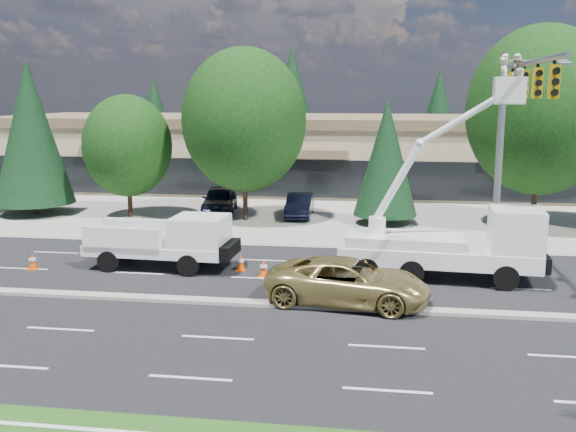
% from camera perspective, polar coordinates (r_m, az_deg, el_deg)
% --- Properties ---
extents(ground, '(140.00, 140.00, 0.00)m').
position_cam_1_polar(ground, '(22.53, -4.24, -7.81)').
color(ground, black).
rests_on(ground, ground).
extents(concrete_apron, '(140.00, 22.00, 0.01)m').
position_cam_1_polar(concrete_apron, '(41.73, 1.66, 0.86)').
color(concrete_apron, gray).
rests_on(concrete_apron, ground).
extents(road_median, '(120.00, 0.55, 0.12)m').
position_cam_1_polar(road_median, '(22.51, -4.24, -7.66)').
color(road_median, gray).
rests_on(road_median, ground).
extents(strip_mall, '(50.40, 15.40, 5.50)m').
position_cam_1_polar(strip_mall, '(51.22, 2.97, 5.87)').
color(strip_mall, tan).
rests_on(strip_mall, ground).
extents(tree_front_b, '(4.70, 4.70, 9.27)m').
position_cam_1_polar(tree_front_b, '(41.44, -21.89, 6.95)').
color(tree_front_b, '#332114').
rests_on(tree_front_b, ground).
extents(tree_front_c, '(5.19, 5.19, 7.20)m').
position_cam_1_polar(tree_front_c, '(38.85, -14.09, 6.07)').
color(tree_front_c, '#332114').
rests_on(tree_front_c, ground).
extents(tree_front_d, '(7.08, 7.08, 9.82)m').
position_cam_1_polar(tree_front_d, '(36.69, -3.91, 8.51)').
color(tree_front_d, '#332114').
rests_on(tree_front_d, ground).
extents(tree_front_e, '(3.54, 3.54, 6.97)m').
position_cam_1_polar(tree_front_e, '(36.01, 8.73, 5.16)').
color(tree_front_e, '#332114').
rests_on(tree_front_e, ground).
extents(tree_front_f, '(7.80, 7.80, 10.82)m').
position_cam_1_polar(tree_front_f, '(36.81, 21.54, 8.72)').
color(tree_front_f, '#332114').
rests_on(tree_front_f, ground).
extents(tree_back_a, '(4.53, 4.53, 8.94)m').
position_cam_1_polar(tree_back_a, '(66.86, -11.74, 8.48)').
color(tree_back_a, '#332114').
rests_on(tree_back_a, ground).
extents(tree_back_b, '(5.96, 5.96, 11.75)m').
position_cam_1_polar(tree_back_b, '(63.45, 0.36, 9.96)').
color(tree_back_b, '#332114').
rests_on(tree_back_b, ground).
extents(tree_back_c, '(4.81, 4.81, 9.48)m').
position_cam_1_polar(tree_back_c, '(63.11, 13.20, 8.57)').
color(tree_back_c, '#332114').
rests_on(tree_back_c, ground).
extents(tree_back_d, '(4.43, 4.43, 8.73)m').
position_cam_1_polar(tree_back_d, '(65.24, 23.84, 7.65)').
color(tree_back_d, '#332114').
rests_on(tree_back_d, ground).
extents(signal_mast, '(2.76, 10.16, 9.00)m').
position_cam_1_polar(signal_mast, '(28.42, 19.26, 7.93)').
color(signal_mast, gray).
rests_on(signal_mast, ground).
extents(utility_pickup, '(5.96, 2.53, 2.25)m').
position_cam_1_polar(utility_pickup, '(27.22, -10.63, -2.68)').
color(utility_pickup, white).
rests_on(utility_pickup, ground).
extents(bucket_truck, '(7.77, 2.91, 8.62)m').
position_cam_1_polar(bucket_truck, '(25.74, 14.84, -1.55)').
color(bucket_truck, white).
rests_on(bucket_truck, ground).
extents(traffic_cone_a, '(0.40, 0.40, 0.70)m').
position_cam_1_polar(traffic_cone_a, '(28.74, -21.77, -3.76)').
color(traffic_cone_a, '#F04C07').
rests_on(traffic_cone_a, ground).
extents(traffic_cone_b, '(0.40, 0.40, 0.70)m').
position_cam_1_polar(traffic_cone_b, '(26.60, -4.21, -4.14)').
color(traffic_cone_b, '#F04C07').
rests_on(traffic_cone_b, ground).
extents(traffic_cone_c, '(0.40, 0.40, 0.70)m').
position_cam_1_polar(traffic_cone_c, '(25.65, -2.18, -4.68)').
color(traffic_cone_c, '#F04C07').
rests_on(traffic_cone_c, ground).
extents(minivan, '(5.91, 3.27, 1.57)m').
position_cam_1_polar(minivan, '(22.40, 5.38, -5.84)').
color(minivan, tan).
rests_on(minivan, ground).
extents(parked_car_west, '(2.68, 5.12, 1.66)m').
position_cam_1_polar(parked_car_west, '(39.50, -6.11, 1.46)').
color(parked_car_west, black).
rests_on(parked_car_west, ground).
extents(parked_car_east, '(1.61, 4.24, 1.38)m').
position_cam_1_polar(parked_car_east, '(38.06, 1.04, 0.95)').
color(parked_car_east, black).
rests_on(parked_car_east, ground).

